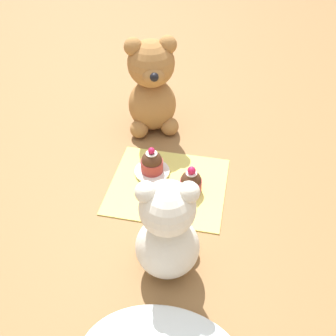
# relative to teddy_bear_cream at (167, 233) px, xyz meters

# --- Properties ---
(ground_plane) EXTENTS (4.00, 4.00, 0.00)m
(ground_plane) POSITION_rel_teddy_bear_cream_xyz_m (0.04, -0.21, -0.10)
(ground_plane) COLOR olive
(knitted_placemat) EXTENTS (0.26, 0.23, 0.01)m
(knitted_placemat) POSITION_rel_teddy_bear_cream_xyz_m (0.04, -0.21, -0.10)
(knitted_placemat) COLOR #E0D166
(knitted_placemat) RESTS_ON ground_plane
(teddy_bear_cream) EXTENTS (0.13, 0.12, 0.22)m
(teddy_bear_cream) POSITION_rel_teddy_bear_cream_xyz_m (0.00, 0.00, 0.00)
(teddy_bear_cream) COLOR silver
(teddy_bear_cream) RESTS_ON ground_plane
(teddy_bear_tan) EXTENTS (0.15, 0.15, 0.25)m
(teddy_bear_tan) POSITION_rel_teddy_bear_cream_xyz_m (0.13, -0.42, 0.02)
(teddy_bear_tan) COLOR #A3703D
(teddy_bear_tan) RESTS_ON ground_plane
(cupcake_near_cream_bear) EXTENTS (0.05, 0.05, 0.07)m
(cupcake_near_cream_bear) POSITION_rel_teddy_bear_cream_xyz_m (-0.01, -0.20, -0.07)
(cupcake_near_cream_bear) COLOR #993333
(cupcake_near_cream_bear) RESTS_ON knitted_placemat
(saucer_plate) EXTENTS (0.08, 0.08, 0.01)m
(saucer_plate) POSITION_rel_teddy_bear_cream_xyz_m (0.09, -0.24, -0.09)
(saucer_plate) COLOR white
(saucer_plate) RESTS_ON knitted_placemat
(cupcake_near_tan_bear) EXTENTS (0.05, 0.05, 0.07)m
(cupcake_near_tan_bear) POSITION_rel_teddy_bear_cream_xyz_m (0.09, -0.24, -0.07)
(cupcake_near_tan_bear) COLOR #993333
(cupcake_near_tan_bear) RESTS_ON saucer_plate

